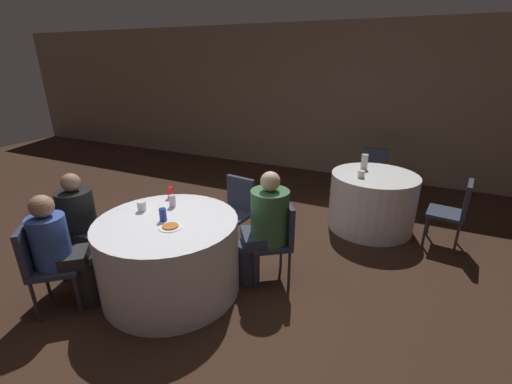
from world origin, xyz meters
TOP-DOWN VIEW (x-y plane):
  - ground_plane at (0.00, 0.00)m, footprint 16.00×16.00m
  - wall_back at (0.00, 4.33)m, footprint 16.00×0.06m
  - table_near at (-0.20, -0.09)m, footprint 1.34×1.34m
  - table_far at (1.40, 2.15)m, footprint 1.11×1.11m
  - chair_near_southwest at (-1.02, -0.79)m, footprint 0.56×0.56m
  - chair_near_north at (-0.03, 0.97)m, footprint 0.46×0.46m
  - chair_near_west at (-1.26, -0.29)m, footprint 0.47×0.47m
  - chair_near_northeast at (0.68, 0.53)m, footprint 0.56×0.56m
  - chair_far_north at (1.28, 3.11)m, footprint 0.45×0.45m
  - chair_far_east at (2.35, 2.02)m, footprint 0.45×0.45m
  - person_black_shirt at (-1.10, -0.26)m, footprint 0.51×0.38m
  - person_blue_shirt at (-0.89, -0.68)m, footprint 0.45×0.44m
  - person_green_jacket at (0.56, 0.44)m, footprint 0.51×0.49m
  - pizza_plate_near at (-0.07, -0.18)m, footprint 0.21×0.21m
  - soda_can_red at (-0.51, 0.38)m, footprint 0.07×0.07m
  - soda_can_silver at (-0.34, 0.20)m, footprint 0.07×0.07m
  - soda_can_blue at (-0.22, -0.10)m, footprint 0.07×0.07m
  - cup_near at (-0.56, -0.01)m, footprint 0.08×0.08m
  - bottle_far at (1.22, 2.34)m, footprint 0.09×0.09m
  - cup_far at (1.24, 1.96)m, footprint 0.09×0.09m

SIDE VIEW (x-z plane):
  - ground_plane at x=0.00m, z-range 0.00..0.00m
  - table_near at x=-0.20m, z-range 0.00..0.76m
  - table_far at x=1.40m, z-range 0.00..0.76m
  - chair_near_southwest at x=-1.02m, z-range 0.09..0.94m
  - chair_near_north at x=-0.03m, z-range 0.09..0.94m
  - chair_near_west at x=-1.26m, z-range 0.09..0.94m
  - chair_near_northeast at x=0.68m, z-range 0.09..0.94m
  - chair_far_north at x=1.28m, z-range 0.09..0.94m
  - chair_far_east at x=2.35m, z-range 0.09..0.94m
  - person_blue_shirt at x=-0.89m, z-range 0.00..1.11m
  - person_black_shirt at x=-1.10m, z-range 0.01..1.14m
  - person_green_jacket at x=0.56m, z-range 0.02..1.20m
  - pizza_plate_near at x=-0.07m, z-range 0.76..0.77m
  - cup_far at x=1.24m, z-range 0.76..0.84m
  - cup_near at x=-0.56m, z-range 0.76..0.85m
  - soda_can_red at x=-0.51m, z-range 0.76..0.88m
  - soda_can_silver at x=-0.34m, z-range 0.76..0.88m
  - soda_can_blue at x=-0.22m, z-range 0.76..0.88m
  - bottle_far at x=1.22m, z-range 0.76..0.96m
  - wall_back at x=0.00m, z-range 0.00..2.80m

